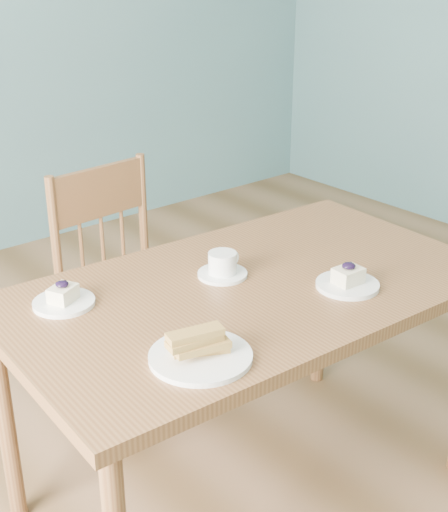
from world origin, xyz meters
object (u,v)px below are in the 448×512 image
object	(u,v)px
dining_table	(249,308)
biscotti_plate	(200,350)
cheesecake_plate_near	(348,281)
cheesecake_plate_far	(64,299)
dining_chair	(128,294)
coffee_cup	(223,266)

from	to	relation	value
dining_table	biscotti_plate	bearing A→B (deg)	-144.69
cheesecake_plate_near	cheesecake_plate_far	xyz separation A→B (m)	(-0.65, 0.41, -0.00)
dining_table	biscotti_plate	distance (m)	0.42
dining_chair	cheesecake_plate_near	world-z (taller)	dining_chair
dining_table	coffee_cup	world-z (taller)	coffee_cup
dining_chair	coffee_cup	xyz separation A→B (m)	(-0.00, -0.53, 0.30)
cheesecake_plate_near	coffee_cup	world-z (taller)	cheesecake_plate_near
biscotti_plate	dining_table	bearing A→B (deg)	32.16
dining_chair	coffee_cup	bearing A→B (deg)	-95.21
cheesecake_plate_near	coffee_cup	size ratio (longest dim) A/B	1.23
coffee_cup	biscotti_plate	bearing A→B (deg)	-140.11
cheesecake_plate_near	coffee_cup	distance (m)	0.35
dining_table	coffee_cup	size ratio (longest dim) A/B	9.85
dining_table	cheesecake_plate_near	world-z (taller)	cheesecake_plate_near
dining_table	biscotti_plate	xyz separation A→B (m)	(-0.34, -0.22, 0.10)
cheesecake_plate_near	biscotti_plate	bearing A→B (deg)	-176.67
coffee_cup	biscotti_plate	distance (m)	0.45
dining_table	dining_chair	distance (m)	0.65
cheesecake_plate_far	cheesecake_plate_near	bearing A→B (deg)	-32.07
dining_chair	cheesecake_plate_near	distance (m)	0.88
dining_table	dining_chair	xyz separation A→B (m)	(-0.02, 0.62, -0.19)
cheesecake_plate_far	biscotti_plate	xyz separation A→B (m)	(0.11, -0.44, 0.01)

